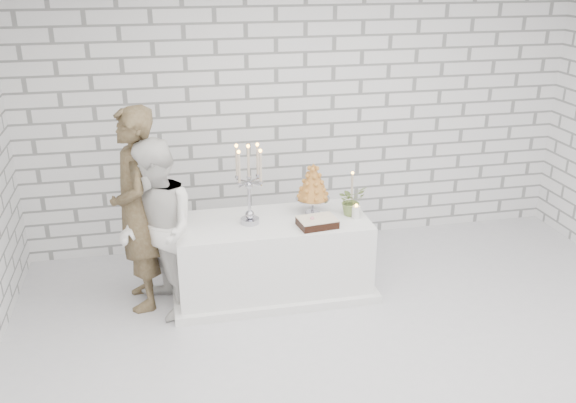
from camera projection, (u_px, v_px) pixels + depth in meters
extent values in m
cube|color=silver|center=(376.00, 366.00, 4.97)|extent=(6.00, 5.00, 0.01)
cube|color=white|center=(305.00, 111.00, 6.69)|extent=(6.00, 0.01, 3.00)
cube|color=white|center=(272.00, 256.00, 5.96)|extent=(1.80, 0.80, 0.75)
imported|color=#4A3821|center=(137.00, 210.00, 5.56)|extent=(0.52, 0.73, 1.88)
imported|color=white|center=(157.00, 230.00, 5.45)|extent=(0.84, 0.95, 1.63)
cube|color=black|center=(317.00, 222.00, 5.68)|extent=(0.37, 0.28, 0.08)
cylinder|color=white|center=(356.00, 212.00, 5.85)|extent=(0.10, 0.10, 0.12)
cylinder|color=#C1AD97|center=(352.00, 189.00, 6.14)|extent=(0.07, 0.07, 0.32)
imported|color=#446532|center=(351.00, 200.00, 5.90)|extent=(0.32, 0.30, 0.29)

